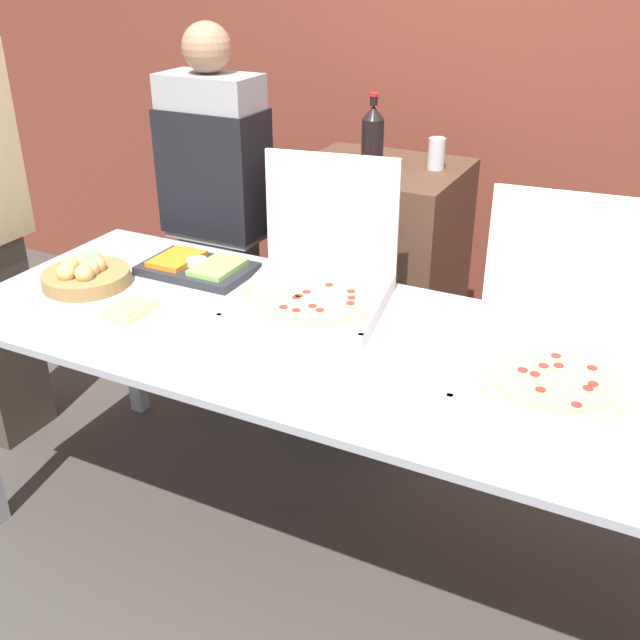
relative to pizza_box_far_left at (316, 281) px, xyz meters
The scene contains 12 objects.
ground_plane 0.96m from the pizza_box_far_left, 60.22° to the right, with size 16.00×16.00×0.00m, color #423D38.
brick_wall_behind 1.58m from the pizza_box_far_left, 85.75° to the left, with size 10.00×0.06×2.80m.
buffet_table 0.28m from the pizza_box_far_left, 60.22° to the right, with size 2.37×0.93×0.85m.
pizza_box_far_left is the anchor object (origin of this frame).
pizza_box_near_right 0.81m from the pizza_box_far_left, ahead, with size 0.52×0.53×0.47m.
paper_plate_front_right 0.61m from the pizza_box_far_left, 145.58° to the right, with size 0.24×0.24×0.03m.
veggie_tray 0.50m from the pizza_box_far_left, behind, with size 0.40×0.25×0.05m.
bread_basket 0.82m from the pizza_box_far_left, 164.00° to the right, with size 0.30×0.30×0.10m.
sideboard_podium 0.83m from the pizza_box_far_left, 96.48° to the left, with size 0.66×0.58×1.13m.
soda_bottle 0.74m from the pizza_box_far_left, 97.65° to the left, with size 0.09×0.09×0.30m.
soda_can_silver 0.84m from the pizza_box_far_left, 80.81° to the left, with size 0.07×0.07×0.12m.
person_server_vest 0.90m from the pizza_box_far_left, 144.67° to the left, with size 0.42×0.24×1.66m.
Camera 1 is at (0.90, -1.81, 1.93)m, focal length 42.00 mm.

